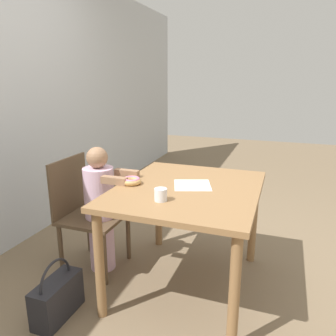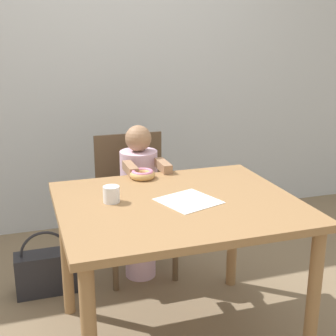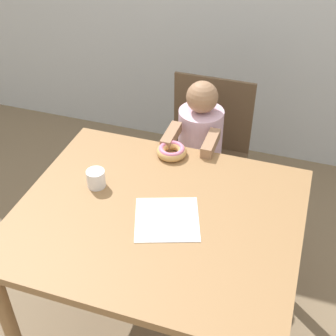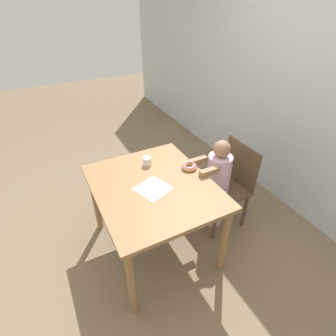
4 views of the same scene
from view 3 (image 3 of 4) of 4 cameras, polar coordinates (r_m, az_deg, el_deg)
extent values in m
plane|color=#7A664C|center=(2.39, -1.04, -18.67)|extent=(12.00, 12.00, 0.00)
cube|color=olive|center=(1.83, -1.29, -5.97)|extent=(1.10, 0.93, 0.03)
cylinder|color=olive|center=(2.06, -18.76, -17.62)|extent=(0.06, 0.06, 0.71)
cylinder|color=olive|center=(2.50, -8.70, -3.56)|extent=(0.06, 0.06, 0.71)
cylinder|color=olive|center=(2.32, 13.89, -8.52)|extent=(0.06, 0.06, 0.71)
cube|color=brown|center=(2.57, 4.04, -0.07)|extent=(0.44, 0.44, 0.03)
cube|color=brown|center=(2.61, 5.47, 6.62)|extent=(0.44, 0.02, 0.43)
cylinder|color=brown|center=(2.61, -1.25, -5.41)|extent=(0.04, 0.04, 0.41)
cylinder|color=brown|center=(2.54, 6.84, -7.20)|extent=(0.04, 0.04, 0.41)
cylinder|color=brown|center=(2.88, 1.21, -0.59)|extent=(0.04, 0.04, 0.41)
cylinder|color=brown|center=(2.82, 8.54, -2.08)|extent=(0.04, 0.04, 0.41)
cylinder|color=silver|center=(2.65, 3.54, -4.23)|extent=(0.19, 0.19, 0.43)
cylinder|color=silver|center=(2.40, 3.90, 3.01)|extent=(0.22, 0.22, 0.38)
sphere|color=#997051|center=(2.26, 4.19, 8.62)|extent=(0.16, 0.16, 0.16)
cube|color=#997051|center=(2.20, 0.38, 3.94)|extent=(0.05, 0.19, 0.05)
cube|color=#997051|center=(2.15, 5.22, 3.04)|extent=(0.05, 0.19, 0.05)
torus|color=tan|center=(2.10, 0.44, 2.03)|extent=(0.14, 0.14, 0.04)
torus|color=pink|center=(2.09, 0.45, 2.35)|extent=(0.12, 0.12, 0.02)
cube|color=white|center=(1.79, -0.12, -6.25)|extent=(0.31, 0.31, 0.00)
cube|color=#232328|center=(2.86, -7.99, -3.42)|extent=(0.35, 0.15, 0.25)
torus|color=#232328|center=(2.78, -8.21, -1.47)|extent=(0.28, 0.02, 0.28)
cylinder|color=white|center=(1.94, -8.77, -1.28)|extent=(0.08, 0.08, 0.08)
camera|label=1|loc=(2.59, -55.76, 9.53)|focal=35.00mm
camera|label=2|loc=(1.40, -86.82, -23.51)|focal=50.00mm
camera|label=4|loc=(1.24, 84.36, 8.26)|focal=28.00mm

